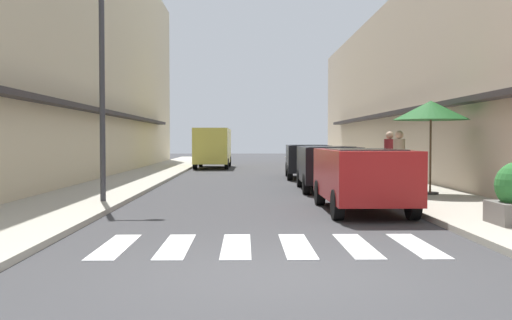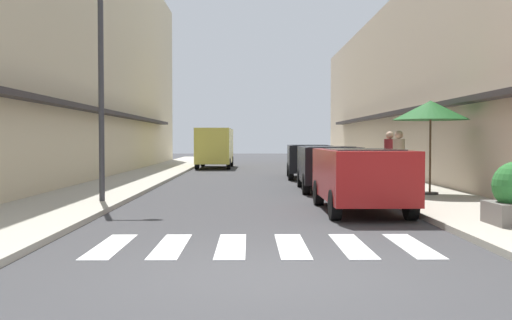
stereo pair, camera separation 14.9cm
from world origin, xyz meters
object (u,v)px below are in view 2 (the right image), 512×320
(pedestrian_walking_far, at_px, (389,159))
(street_lamp, at_px, (108,65))
(parked_car_near, at_px, (360,172))
(pedestrian_walking_near, at_px, (399,160))
(parked_car_mid, at_px, (327,163))
(cafe_umbrella, at_px, (431,111))
(delivery_van, at_px, (215,144))
(parked_car_far, at_px, (308,157))

(pedestrian_walking_far, bearing_deg, street_lamp, -57.32)
(parked_car_near, height_order, pedestrian_walking_near, pedestrian_walking_near)
(pedestrian_walking_near, distance_m, pedestrian_walking_far, 1.39)
(parked_car_near, relative_size, pedestrian_walking_far, 2.34)
(pedestrian_walking_near, relative_size, pedestrian_walking_far, 1.00)
(pedestrian_walking_near, bearing_deg, parked_car_near, 118.91)
(parked_car_mid, relative_size, street_lamp, 0.77)
(street_lamp, relative_size, cafe_umbrella, 2.12)
(parked_car_near, height_order, delivery_van, delivery_van)
(parked_car_far, relative_size, street_lamp, 0.75)
(cafe_umbrella, xyz_separation_m, pedestrian_walking_near, (-0.82, 0.29, -1.42))
(delivery_van, distance_m, pedestrian_walking_near, 19.16)
(delivery_van, bearing_deg, street_lamp, -94.38)
(parked_car_mid, relative_size, cafe_umbrella, 1.63)
(parked_car_near, height_order, cafe_umbrella, cafe_umbrella)
(pedestrian_walking_far, bearing_deg, parked_car_near, -11.04)
(street_lamp, bearing_deg, pedestrian_walking_far, 22.89)
(cafe_umbrella, bearing_deg, delivery_van, 111.44)
(cafe_umbrella, bearing_deg, street_lamp, -169.04)
(parked_car_mid, xyz_separation_m, delivery_van, (-4.62, 15.73, 0.48))
(parked_car_near, bearing_deg, parked_car_far, 90.00)
(delivery_van, bearing_deg, parked_car_mid, -73.62)
(delivery_van, relative_size, pedestrian_walking_near, 2.98)
(parked_car_mid, bearing_deg, pedestrian_walking_far, -27.44)
(parked_car_near, relative_size, street_lamp, 0.75)
(parked_car_mid, relative_size, parked_car_far, 1.02)
(parked_car_far, height_order, delivery_van, delivery_van)
(parked_car_mid, height_order, pedestrian_walking_far, pedestrian_walking_far)
(street_lamp, height_order, pedestrian_walking_far, street_lamp)
(delivery_van, xyz_separation_m, pedestrian_walking_far, (6.45, -16.68, -0.32))
(street_lamp, distance_m, cafe_umbrella, 8.97)
(delivery_van, relative_size, pedestrian_walking_far, 2.98)
(parked_car_mid, xyz_separation_m, parked_car_far, (-0.00, 6.21, -0.00))
(parked_car_far, xyz_separation_m, pedestrian_walking_far, (1.83, -7.16, 0.17))
(parked_car_far, distance_m, delivery_van, 10.59)
(parked_car_mid, distance_m, cafe_umbrella, 4.01)
(parked_car_near, xyz_separation_m, pedestrian_walking_near, (1.76, 3.41, 0.17))
(delivery_van, distance_m, pedestrian_walking_far, 17.88)
(cafe_umbrella, bearing_deg, pedestrian_walking_far, 114.38)
(parked_car_far, bearing_deg, parked_car_near, -90.00)
(parked_car_near, bearing_deg, cafe_umbrella, 50.35)
(cafe_umbrella, bearing_deg, parked_car_near, -129.65)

